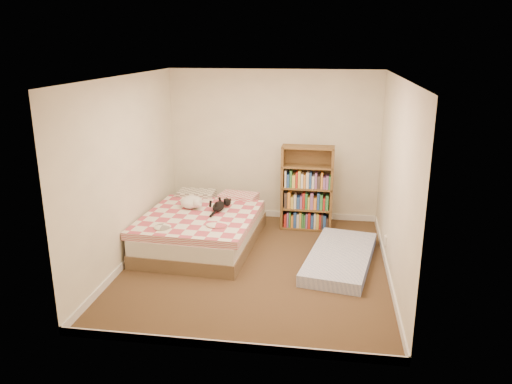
# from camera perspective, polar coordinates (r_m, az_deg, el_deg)

# --- Properties ---
(room) EXTENTS (3.51, 4.01, 2.51)m
(room) POSITION_cam_1_polar(r_m,az_deg,el_deg) (6.45, 0.02, 1.38)
(room) COLOR #4B3520
(room) RESTS_ON ground
(bed) EXTENTS (1.67, 2.23, 0.57)m
(bed) POSITION_cam_1_polar(r_m,az_deg,el_deg) (7.50, -6.02, -4.00)
(bed) COLOR brown
(bed) RESTS_ON room
(bookshelf) EXTENTS (0.82, 0.29, 1.36)m
(bookshelf) POSITION_cam_1_polar(r_m,az_deg,el_deg) (8.04, 5.82, -0.65)
(bookshelf) COLOR #4F341B
(bookshelf) RESTS_ON room
(floor_mattress) EXTENTS (1.09, 1.87, 0.16)m
(floor_mattress) POSITION_cam_1_polar(r_m,az_deg,el_deg) (6.97, 9.60, -7.42)
(floor_mattress) COLOR #6571A9
(floor_mattress) RESTS_ON room
(black_cat) EXTENTS (0.32, 0.63, 0.14)m
(black_cat) POSITION_cam_1_polar(r_m,az_deg,el_deg) (7.43, -4.23, -1.56)
(black_cat) COLOR black
(black_cat) RESTS_ON bed
(white_dog) EXTENTS (0.38, 0.39, 0.18)m
(white_dog) POSITION_cam_1_polar(r_m,az_deg,el_deg) (7.55, -7.31, -1.15)
(white_dog) COLOR white
(white_dog) RESTS_ON bed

